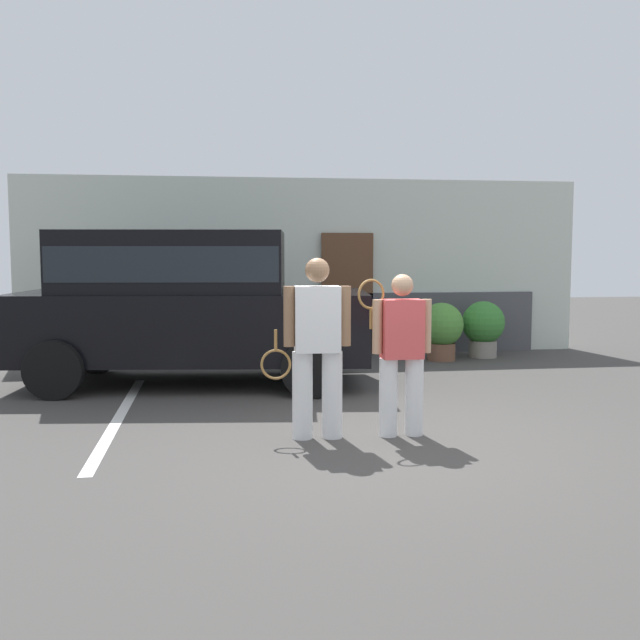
# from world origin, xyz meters

# --- Properties ---
(ground_plane) EXTENTS (40.00, 40.00, 0.00)m
(ground_plane) POSITION_xyz_m (0.00, 0.00, 0.00)
(ground_plane) COLOR #423F3D
(parking_stripe_0) EXTENTS (0.12, 4.40, 0.01)m
(parking_stripe_0) POSITION_xyz_m (-2.62, 1.50, 0.00)
(parking_stripe_0) COLOR silver
(parking_stripe_0) RESTS_ON ground_plane
(house_frontage) EXTENTS (9.70, 0.40, 3.03)m
(house_frontage) POSITION_xyz_m (0.01, 6.08, 1.42)
(house_frontage) COLOR silver
(house_frontage) RESTS_ON ground_plane
(parked_suv) EXTENTS (4.79, 2.59, 2.05)m
(parked_suv) POSITION_xyz_m (-1.96, 3.34, 1.15)
(parked_suv) COLOR black
(parked_suv) RESTS_ON ground_plane
(tennis_player_man) EXTENTS (0.90, 0.29, 1.73)m
(tennis_player_man) POSITION_xyz_m (-0.62, 0.27, 0.89)
(tennis_player_man) COLOR white
(tennis_player_man) RESTS_ON ground_plane
(tennis_player_woman) EXTENTS (0.73, 0.25, 1.57)m
(tennis_player_woman) POSITION_xyz_m (0.20, 0.25, 0.82)
(tennis_player_woman) COLOR white
(tennis_player_woman) RESTS_ON ground_plane
(potted_plant_by_porch) EXTENTS (0.72, 0.72, 0.95)m
(potted_plant_by_porch) POSITION_xyz_m (2.10, 4.94, 0.53)
(potted_plant_by_porch) COLOR brown
(potted_plant_by_porch) RESTS_ON ground_plane
(potted_plant_secondary) EXTENTS (0.72, 0.72, 0.95)m
(potted_plant_secondary) POSITION_xyz_m (2.91, 5.18, 0.53)
(potted_plant_secondary) COLOR gray
(potted_plant_secondary) RESTS_ON ground_plane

